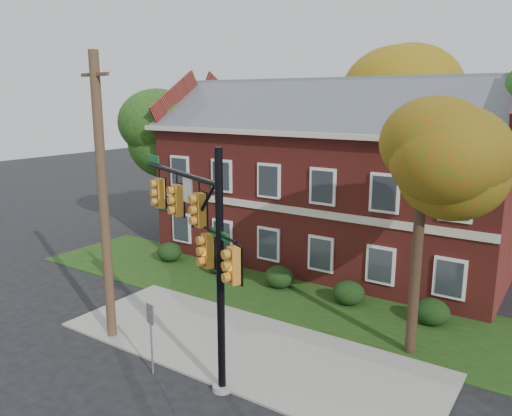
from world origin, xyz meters
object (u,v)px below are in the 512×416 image
Objects in this scene: apartment_building at (331,170)px; tree_near_right at (429,165)px; hedge_left at (220,264)px; hedge_center at (279,277)px; traffic_signal at (200,235)px; tree_left_rear at (180,132)px; sign_post at (151,327)px; tree_far_rear at (406,96)px; hedge_far_right at (432,312)px; utility_pole at (103,200)px; hedge_far_left at (170,252)px; hedge_right at (349,293)px.

tree_near_right is (7.22, -8.09, 1.68)m from apartment_building.
hedge_left is 3.50m from hedge_center.
tree_near_right is (7.22, -2.83, 6.14)m from hedge_center.
traffic_signal is at bearing -77.29° from hedge_center.
tree_left_rear reaches higher than sign_post.
tree_left_rear is 0.77× the size of tree_far_rear.
hedge_far_right is (10.50, 0.00, 0.00)m from hedge_left.
traffic_signal is 4.40m from utility_pole.
tree_near_right is (0.22, -2.83, 6.14)m from hedge_far_right.
tree_far_rear reaches higher than hedge_left.
hedge_center is 12.23m from tree_left_rear.
hedge_center is 9.40m from utility_pole.
hedge_far_right is 13.20m from utility_pole.
hedge_far_left is 10.50m from hedge_right.
hedge_right is 7.72m from tree_near_right.
traffic_signal is at bearing 8.84° from utility_pole.
tree_far_rear is at bearing 110.27° from tree_near_right.
utility_pole is at bearing -59.06° from tree_left_rear.
traffic_signal is (8.73, -7.65, 4.08)m from hedge_far_left.
traffic_signal reaches higher than hedge_left.
tree_far_rear is 4.76× the size of sign_post.
hedge_far_right is 16.51m from tree_far_rear.
apartment_building is at bearing 86.73° from utility_pole.
hedge_left is (-3.50, -5.25, -4.46)m from apartment_building.
hedge_center is at bearing 180.00° from hedge_right.
hedge_left is at bearing 165.19° from tree_near_right.
utility_pole is (-2.63, -12.95, 0.24)m from apartment_building.
hedge_far_right is 18.30m from tree_left_rear.
traffic_signal is (1.73, -7.65, 4.08)m from hedge_center.
traffic_signal is (5.23, -7.65, 4.08)m from hedge_left.
hedge_center is at bearing 126.92° from traffic_signal.
hedge_far_right is at bearing 0.00° from hedge_center.
tree_far_rear reaches higher than utility_pole.
tree_near_right reaches higher than hedge_center.
hedge_far_left is at bearing -122.50° from tree_far_rear.
hedge_right is (3.50, 0.00, 0.00)m from hedge_center.
tree_far_rear is at bearing 113.37° from hedge_far_right.
tree_near_right is 18.33m from tree_left_rear.
apartment_building is 13.43× the size of hedge_far_left.
traffic_signal is (1.73, -12.91, -0.38)m from apartment_building.
sign_post is at bearing -9.47° from utility_pole.
hedge_center is at bearing 0.00° from hedge_left.
hedge_far_left is 12.30m from traffic_signal.
hedge_left is (3.50, 0.00, 0.00)m from hedge_far_left.
hedge_far_right is at bearing 0.00° from hedge_left.
hedge_center is 8.84m from traffic_signal.
utility_pole reaches higher than tree_left_rear.
tree_left_rear is at bearing 158.39° from traffic_signal.
apartment_building is 13.43× the size of hedge_center.
tree_far_rear is 1.12× the size of utility_pole.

